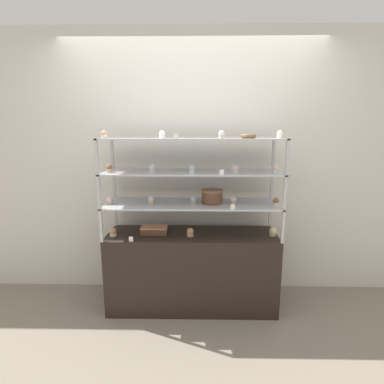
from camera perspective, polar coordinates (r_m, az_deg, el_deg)
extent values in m
plane|color=gray|center=(3.09, 0.00, -20.58)|extent=(20.00, 20.00, 0.00)
cube|color=silver|center=(3.02, 0.13, 5.02)|extent=(8.00, 0.05, 2.60)
cube|color=black|center=(2.91, 0.00, -14.58)|extent=(1.54, 0.48, 0.72)
cube|color=#B7B7BC|center=(3.05, -14.36, -3.59)|extent=(0.02, 0.02, 0.29)
cube|color=#B7B7BC|center=(3.03, 14.63, -3.72)|extent=(0.02, 0.02, 0.29)
cube|color=#B7B7BC|center=(2.64, -16.93, -6.15)|extent=(0.02, 0.02, 0.29)
cube|color=#B7B7BC|center=(2.61, 16.93, -6.33)|extent=(0.02, 0.02, 0.29)
cube|color=#B7BCC6|center=(2.69, 0.00, -2.23)|extent=(1.54, 0.48, 0.01)
cube|color=#B7B7BC|center=(2.99, -14.64, 1.74)|extent=(0.02, 0.02, 0.29)
cube|color=#B7B7BC|center=(2.97, 14.91, 1.65)|extent=(0.02, 0.02, 0.29)
cube|color=#B7B7BC|center=(2.57, -17.31, -0.02)|extent=(0.02, 0.02, 0.29)
cube|color=#B7B7BC|center=(2.54, 17.31, -0.14)|extent=(0.02, 0.02, 0.29)
cube|color=#B7BCC6|center=(2.64, 0.00, 3.86)|extent=(1.54, 0.48, 0.01)
cube|color=#B7B7BC|center=(2.96, -14.92, 7.24)|extent=(0.02, 0.02, 0.29)
cube|color=#B7B7BC|center=(2.94, 15.21, 7.19)|extent=(0.02, 0.02, 0.29)
cube|color=#B7B7BC|center=(2.53, -17.70, 6.39)|extent=(0.02, 0.02, 0.29)
cube|color=#B7B7BC|center=(2.50, 17.71, 6.33)|extent=(0.02, 0.02, 0.29)
cube|color=#B7BCC6|center=(2.61, 0.00, 10.12)|extent=(1.54, 0.48, 0.01)
cylinder|color=brown|center=(2.68, 3.84, -1.01)|extent=(0.19, 0.19, 0.11)
cylinder|color=#8C5B42|center=(2.67, 3.86, 0.29)|extent=(0.19, 0.19, 0.02)
cube|color=brown|center=(2.80, -7.18, -7.24)|extent=(0.24, 0.14, 0.05)
cube|color=#E5996B|center=(2.79, -7.20, -6.61)|extent=(0.24, 0.14, 0.01)
cylinder|color=white|center=(2.80, -14.79, -7.82)|extent=(0.06, 0.06, 0.03)
sphere|color=#E5996B|center=(2.79, -14.83, -7.21)|extent=(0.06, 0.06, 0.06)
cylinder|color=#CCB28C|center=(2.70, -0.34, -8.10)|extent=(0.06, 0.06, 0.03)
sphere|color=#E5996B|center=(2.69, -0.34, -7.46)|extent=(0.06, 0.06, 0.06)
cylinder|color=#CCB28C|center=(2.81, 15.09, -7.76)|extent=(0.06, 0.06, 0.03)
sphere|color=#F4EAB2|center=(2.80, 15.12, -7.15)|extent=(0.06, 0.06, 0.06)
cube|color=white|center=(2.62, -11.55, -8.81)|extent=(0.04, 0.00, 0.04)
cylinder|color=#CCB28C|center=(2.74, -15.41, -1.94)|extent=(0.05, 0.05, 0.03)
sphere|color=silver|center=(2.74, -15.44, -1.34)|extent=(0.05, 0.05, 0.05)
cylinder|color=#CCB28C|center=(2.68, -7.78, -1.95)|extent=(0.05, 0.05, 0.03)
sphere|color=white|center=(2.67, -7.80, -1.33)|extent=(0.05, 0.05, 0.05)
cylinder|color=#CCB28C|center=(2.65, 0.27, -1.99)|extent=(0.05, 0.05, 0.03)
sphere|color=silver|center=(2.64, 0.27, -1.37)|extent=(0.05, 0.05, 0.05)
cylinder|color=#CCB28C|center=(2.67, 7.82, -1.99)|extent=(0.05, 0.05, 0.03)
sphere|color=silver|center=(2.66, 7.84, -1.38)|extent=(0.05, 0.05, 0.05)
cylinder|color=beige|center=(2.69, 15.66, -2.25)|extent=(0.05, 0.05, 0.03)
sphere|color=#8C5B42|center=(2.68, 15.70, -1.63)|extent=(0.05, 0.05, 0.05)
cube|color=white|center=(2.49, 7.77, -2.82)|extent=(0.04, 0.00, 0.04)
cylinder|color=#CCB28C|center=(2.67, -15.44, 3.95)|extent=(0.05, 0.05, 0.03)
sphere|color=#8C5B42|center=(2.67, -15.47, 4.55)|extent=(0.05, 0.05, 0.05)
cylinder|color=white|center=(2.61, -7.61, 4.11)|extent=(0.05, 0.05, 0.03)
sphere|color=white|center=(2.61, -7.62, 4.72)|extent=(0.05, 0.05, 0.05)
cylinder|color=white|center=(2.53, 0.04, 3.98)|extent=(0.05, 0.05, 0.03)
sphere|color=silver|center=(2.53, 0.04, 4.60)|extent=(0.05, 0.05, 0.05)
cylinder|color=beige|center=(2.57, 8.14, 3.98)|extent=(0.05, 0.05, 0.03)
sphere|color=silver|center=(2.57, 8.16, 4.60)|extent=(0.05, 0.05, 0.05)
cylinder|color=white|center=(2.67, 15.48, 3.96)|extent=(0.05, 0.05, 0.03)
sphere|color=silver|center=(2.67, 15.51, 4.55)|extent=(0.05, 0.05, 0.05)
cube|color=white|center=(2.43, 5.69, 3.78)|extent=(0.04, 0.00, 0.04)
cylinder|color=beige|center=(2.63, -16.37, 10.08)|extent=(0.05, 0.05, 0.03)
sphere|color=#E5996B|center=(2.63, -16.41, 10.65)|extent=(0.05, 0.05, 0.05)
cylinder|color=white|center=(2.52, -5.70, 10.43)|extent=(0.05, 0.05, 0.03)
sphere|color=white|center=(2.52, -5.72, 11.03)|extent=(0.05, 0.05, 0.05)
cylinder|color=#CCB28C|center=(2.51, 5.63, 10.43)|extent=(0.05, 0.05, 0.03)
sphere|color=silver|center=(2.51, 5.64, 11.03)|extent=(0.05, 0.05, 0.05)
cylinder|color=beige|center=(2.61, 16.37, 10.07)|extent=(0.05, 0.05, 0.03)
sphere|color=#F4EAB2|center=(2.61, 16.41, 10.65)|extent=(0.05, 0.05, 0.05)
cube|color=white|center=(2.40, -3.09, 10.63)|extent=(0.04, 0.00, 0.04)
torus|color=brown|center=(2.63, 10.72, 10.46)|extent=(0.13, 0.13, 0.04)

